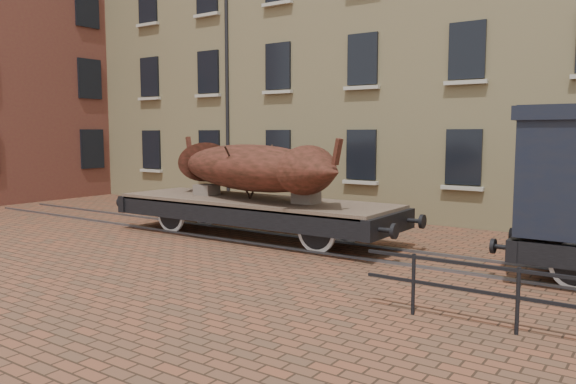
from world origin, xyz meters
The scene contains 5 objects.
ground centered at (0.00, 0.00, 0.00)m, with size 90.00×90.00×0.00m, color #523625.
warehouse_cream centered at (3.00, 9.99, 7.00)m, with size 40.00×10.19×14.00m.
rail_track centered at (0.00, 0.00, 0.03)m, with size 30.00×1.52×0.06m.
flatcar_wagon centered at (-3.29, 0.00, 0.88)m, with size 9.34×2.53×1.41m.
iron_boat centered at (-3.40, 0.00, 1.98)m, with size 7.27×3.85×1.73m.
Camera 1 is at (6.38, -12.22, 2.93)m, focal length 35.00 mm.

